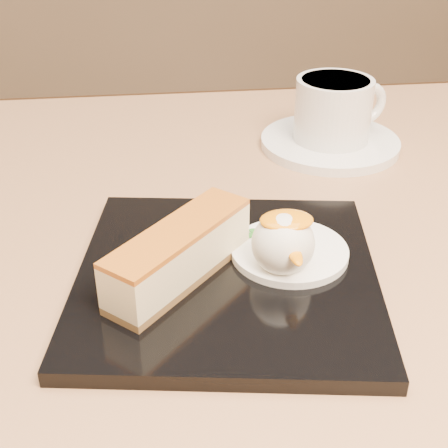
{
  "coord_description": "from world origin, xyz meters",
  "views": [
    {
      "loc": [
        -0.02,
        -0.4,
        1.0
      ],
      "look_at": [
        0.03,
        -0.01,
        0.76
      ],
      "focal_mm": 50.0,
      "sensor_mm": 36.0,
      "label": 1
    }
  ],
  "objects": [
    {
      "name": "table",
      "position": [
        0.0,
        0.0,
        0.56
      ],
      "size": [
        0.8,
        0.8,
        0.72
      ],
      "color": "black",
      "rests_on": "ground"
    },
    {
      "name": "dessert_plate",
      "position": [
        0.03,
        -0.03,
        0.73
      ],
      "size": [
        0.25,
        0.25,
        0.01
      ],
      "primitive_type": "cube",
      "rotation": [
        0.0,
        0.0,
        -0.15
      ],
      "color": "black",
      "rests_on": "table"
    },
    {
      "name": "cheesecake",
      "position": [
        -0.01,
        -0.03,
        0.75
      ],
      "size": [
        0.11,
        0.12,
        0.04
      ],
      "rotation": [
        0.0,
        0.0,
        0.84
      ],
      "color": "brown",
      "rests_on": "dessert_plate"
    },
    {
      "name": "cream_smear",
      "position": [
        0.08,
        -0.01,
        0.73
      ],
      "size": [
        0.09,
        0.09,
        0.01
      ],
      "primitive_type": "cylinder",
      "color": "white",
      "rests_on": "dessert_plate"
    },
    {
      "name": "ice_cream_scoop",
      "position": [
        0.07,
        -0.03,
        0.76
      ],
      "size": [
        0.05,
        0.05,
        0.05
      ],
      "primitive_type": "sphere",
      "color": "white",
      "rests_on": "cream_smear"
    },
    {
      "name": "mango_sauce",
      "position": [
        0.07,
        -0.03,
        0.77
      ],
      "size": [
        0.04,
        0.03,
        0.01
      ],
      "primitive_type": "ellipsoid",
      "color": "orange",
      "rests_on": "ice_cream_scoop"
    },
    {
      "name": "mint_sprig",
      "position": [
        0.05,
        0.01,
        0.74
      ],
      "size": [
        0.03,
        0.02,
        0.0
      ],
      "color": "#34862B",
      "rests_on": "cream_smear"
    },
    {
      "name": "saucer",
      "position": [
        0.17,
        0.21,
        0.72
      ],
      "size": [
        0.15,
        0.15,
        0.01
      ],
      "primitive_type": "cylinder",
      "color": "white",
      "rests_on": "table"
    },
    {
      "name": "coffee_cup",
      "position": [
        0.17,
        0.21,
        0.76
      ],
      "size": [
        0.11,
        0.08,
        0.07
      ],
      "rotation": [
        0.0,
        0.0,
        0.32
      ],
      "color": "white",
      "rests_on": "saucer"
    }
  ]
}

